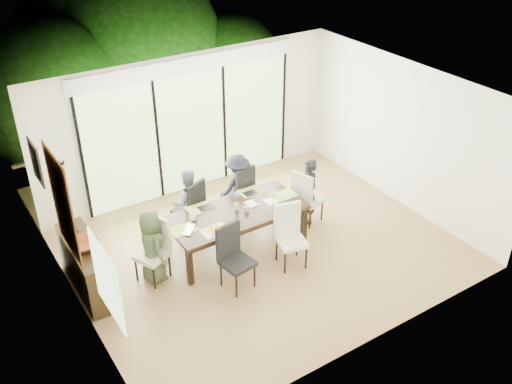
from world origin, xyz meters
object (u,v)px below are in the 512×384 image
person_left_end (152,246)px  chair_near_left (237,259)px  chair_right_end (309,196)px  cup_b (247,209)px  vase (237,206)px  sideboard (87,267)px  table_top (236,213)px  cup_a (193,218)px  cup_c (273,193)px  chair_far_right (238,190)px  person_far_right (238,186)px  chair_near_right (292,237)px  chair_far_left (188,206)px  person_far_left (188,202)px  person_right_end (308,191)px  laptop (192,230)px  chair_left_end (151,251)px  bowl (84,244)px

person_left_end → chair_near_left: bearing=-131.3°
chair_right_end → cup_b: size_ratio=11.00×
vase → chair_near_left: bearing=-120.9°
sideboard → table_top: bearing=-7.1°
cup_a → cup_c: same height
table_top → cup_b: (0.15, -0.10, 0.07)m
chair_far_right → cup_a: chair_far_right is taller
table_top → person_far_right: (0.55, 0.83, -0.07)m
chair_near_left → chair_near_right: (1.00, 0.00, 0.00)m
chair_far_left → person_far_left: (0.00, -0.02, 0.09)m
person_right_end → person_far_left: bearing=-103.8°
chair_near_right → sideboard: size_ratio=0.71×
chair_far_left → person_left_end: size_ratio=0.85×
table_top → person_left_end: 1.48m
chair_near_right → laptop: 1.57m
chair_left_end → cup_b: 1.67m
chair_far_left → chair_far_right: same height
chair_right_end → chair_near_left: 2.18m
table_top → cup_a: cup_a is taller
person_left_end → cup_a: person_left_end is taller
person_right_end → person_left_end: bearing=-80.5°
person_left_end → cup_c: (2.28, 0.10, 0.14)m
chair_far_left → chair_near_left: same height
chair_far_left → cup_c: chair_far_left is taller
person_left_end → laptop: bearing=-98.7°
bowl → chair_left_end: bearing=-12.4°
chair_near_right → cup_c: (0.30, 0.97, 0.24)m
table_top → person_left_end: (-1.48, 0.00, -0.07)m
chair_far_right → vase: (-0.50, -0.80, 0.25)m
cup_c → table_top: bearing=-172.9°
table_top → chair_right_end: 1.51m
chair_far_right → person_right_end: bearing=125.3°
bowl → person_left_end: bearing=-12.2°
chair_near_left → vase: 1.10m
chair_far_right → sideboard: 3.01m
cup_c → chair_far_left: bearing=149.0°
chair_near_right → person_far_right: (0.05, 1.70, 0.09)m
person_left_end → vase: 1.54m
chair_near_right → person_far_right: person_far_right is taller
person_left_end → vase: (1.53, 0.05, 0.16)m
chair_far_left → sideboard: size_ratio=0.71×
chair_near_right → person_far_left: person_far_left is taller
table_top → person_right_end: person_right_end is taller
person_far_right → table_top: bearing=52.2°
laptop → chair_far_left: bearing=18.0°
table_top → cup_a: (-0.70, 0.15, 0.07)m
chair_far_right → person_far_right: size_ratio=0.85×
person_left_end → cup_a: (0.78, 0.15, 0.14)m
chair_left_end → bowl: 1.00m
chair_near_left → cup_a: 1.07m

